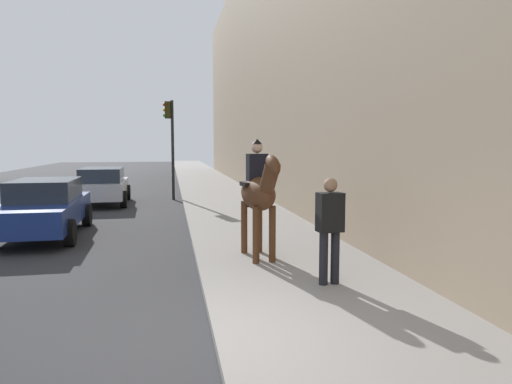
{
  "coord_description": "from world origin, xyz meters",
  "views": [
    {
      "loc": [
        -5.31,
        0.47,
        2.35
      ],
      "look_at": [
        4.0,
        -1.21,
        1.4
      ],
      "focal_mm": 33.54,
      "sensor_mm": 36.0,
      "label": 1
    }
  ],
  "objects": [
    {
      "name": "car_mid_lane",
      "position": [
        14.0,
        3.06,
        0.76
      ],
      "size": [
        4.32,
        2.01,
        1.44
      ],
      "rotation": [
        0.0,
        0.0,
        0.03
      ],
      "color": "#B7BABF",
      "rests_on": "ground"
    },
    {
      "name": "mounted_horse_near",
      "position": [
        3.73,
        -1.21,
        1.43
      ],
      "size": [
        2.15,
        0.7,
        2.33
      ],
      "rotation": [
        0.0,
        0.0,
        3.23
      ],
      "color": "#4C2B16",
      "rests_on": "sidewalk_slab"
    },
    {
      "name": "pedestrian_greeting",
      "position": [
        1.83,
        -2.0,
        1.1
      ],
      "size": [
        0.3,
        0.43,
        1.7
      ],
      "rotation": [
        0.0,
        0.0,
        0.11
      ],
      "color": "black",
      "rests_on": "sidewalk_slab"
    },
    {
      "name": "sidewalk_slab",
      "position": [
        0.0,
        -1.72,
        0.06
      ],
      "size": [
        120.0,
        3.44,
        0.12
      ],
      "primitive_type": "cube",
      "color": "gray",
      "rests_on": "ground"
    },
    {
      "name": "car_near_lane",
      "position": [
        7.56,
        3.65,
        0.75
      ],
      "size": [
        4.55,
        2.01,
        1.44
      ],
      "rotation": [
        0.0,
        0.0,
        3.17
      ],
      "color": "navy",
      "rests_on": "ground"
    },
    {
      "name": "traffic_light_near_curb",
      "position": [
        15.12,
        0.43,
        2.77
      ],
      "size": [
        0.2,
        0.44,
        4.16
      ],
      "color": "black",
      "rests_on": "ground"
    }
  ]
}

